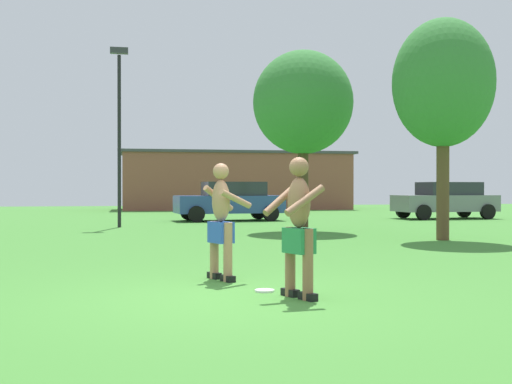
# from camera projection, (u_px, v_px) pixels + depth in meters

# --- Properties ---
(ground_plane) EXTENTS (80.00, 80.00, 0.00)m
(ground_plane) POSITION_uv_depth(u_px,v_px,m) (232.00, 298.00, 7.85)
(ground_plane) COLOR #428433
(player_near) EXTENTS (0.71, 0.81, 1.71)m
(player_near) POSITION_uv_depth(u_px,v_px,m) (221.00, 218.00, 9.35)
(player_near) COLOR black
(player_near) RESTS_ON ground_plane
(player_in_green) EXTENTS (0.72, 0.75, 1.72)m
(player_in_green) POSITION_uv_depth(u_px,v_px,m) (298.00, 223.00, 7.81)
(player_in_green) COLOR black
(player_in_green) RESTS_ON ground_plane
(frisbee) EXTENTS (0.26, 0.26, 0.03)m
(frisbee) POSITION_uv_depth(u_px,v_px,m) (265.00, 291.00, 8.32)
(frisbee) COLOR white
(frisbee) RESTS_ON ground_plane
(car_blue_near_post) EXTENTS (4.44, 2.33, 1.58)m
(car_blue_near_post) POSITION_uv_depth(u_px,v_px,m) (230.00, 200.00, 26.04)
(car_blue_near_post) COLOR #2D478C
(car_blue_near_post) RESTS_ON ground_plane
(car_gray_mid_lot) EXTENTS (4.39, 2.22, 1.58)m
(car_gray_mid_lot) POSITION_uv_depth(u_px,v_px,m) (446.00, 200.00, 27.73)
(car_gray_mid_lot) COLOR slate
(car_gray_mid_lot) RESTS_ON ground_plane
(lamp_post) EXTENTS (0.60, 0.24, 6.08)m
(lamp_post) POSITION_uv_depth(u_px,v_px,m) (119.00, 118.00, 21.70)
(lamp_post) COLOR black
(lamp_post) RESTS_ON ground_plane
(outbuilding_behind_lot) EXTENTS (14.29, 4.81, 3.55)m
(outbuilding_behind_lot) POSITION_uv_depth(u_px,v_px,m) (236.00, 181.00, 39.87)
(outbuilding_behind_lot) COLOR brown
(outbuilding_behind_lot) RESTS_ON ground_plane
(tree_left_field) EXTENTS (3.09, 3.09, 5.58)m
(tree_left_field) POSITION_uv_depth(u_px,v_px,m) (303.00, 103.00, 19.80)
(tree_left_field) COLOR #4C3823
(tree_left_field) RESTS_ON ground_plane
(tree_behind_players) EXTENTS (2.58, 2.58, 5.69)m
(tree_behind_players) POSITION_uv_depth(u_px,v_px,m) (443.00, 84.00, 16.43)
(tree_behind_players) COLOR brown
(tree_behind_players) RESTS_ON ground_plane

